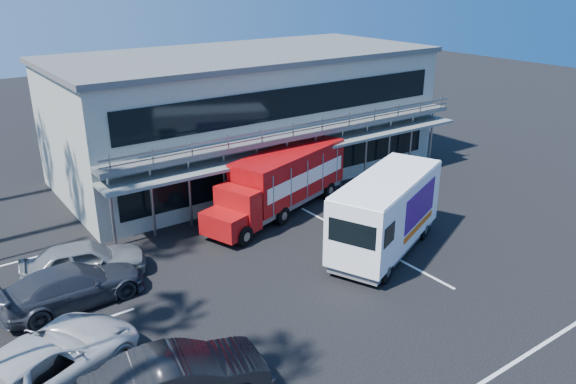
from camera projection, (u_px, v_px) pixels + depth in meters
ground at (382, 283)px, 22.39m from camera, size 120.00×120.00×0.00m
building at (247, 113)px, 34.01m from camera, size 22.40×12.00×7.30m
red_truck at (282, 180)px, 28.57m from camera, size 9.47×4.94×3.12m
white_van at (386, 213)px, 24.35m from camera, size 7.49×5.04×3.47m
parked_car_b at (179, 380)px, 15.77m from camera, size 5.44×2.61×1.72m
parked_car_c at (41, 367)px, 16.30m from camera, size 6.83×5.20×1.72m
parked_car_d at (73, 286)px, 20.73m from camera, size 5.38×2.46×1.53m
parked_car_e at (84, 261)px, 22.39m from camera, size 5.06×2.75×1.63m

